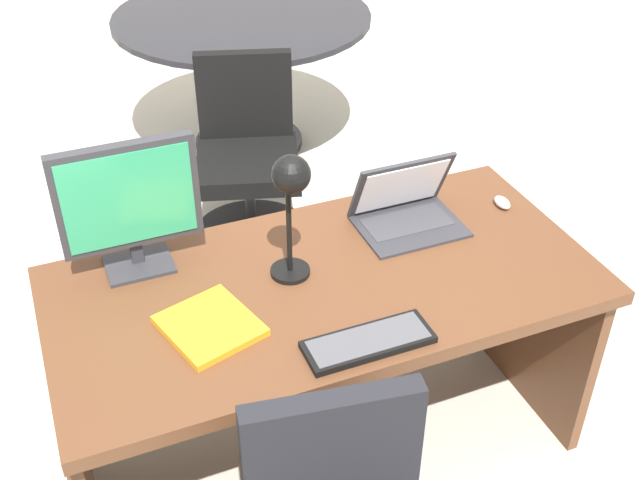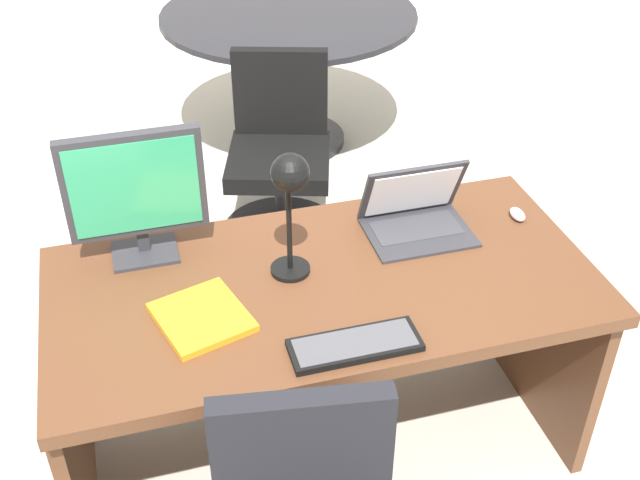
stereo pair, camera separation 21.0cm
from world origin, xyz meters
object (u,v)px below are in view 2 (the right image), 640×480
Objects in this scene: desk at (320,321)px; desk_lamp at (290,189)px; keyboard at (355,345)px; mouse at (517,214)px; laptop at (415,209)px; monitor at (135,190)px; meeting_chair_near at (280,166)px; book at (202,317)px; meeting_table at (289,45)px.

desk is 3.92× the size of desk_lamp.
mouse is at bearing 32.12° from keyboard.
mouse reaches higher than desk.
laptop is 0.62m from keyboard.
laptop is at bearing 171.79° from mouse.
monitor is at bearing 154.96° from desk.
desk_lamp is at bearing -101.30° from meeting_chair_near.
book is (-0.38, -0.12, 0.21)m from desk.
book is (0.12, -0.36, -0.22)m from monitor.
book is 2.43m from meeting_table.
desk is at bearing 18.22° from book.
monitor is 1.42m from meeting_chair_near.
monitor is 1.26× the size of laptop.
mouse is 0.09× the size of meeting_chair_near.
desk_lamp is (-0.80, -0.10, 0.29)m from mouse.
laptop reaches higher than meeting_chair_near.
meeting_chair_near is (0.55, 1.43, -0.40)m from book.
mouse reaches higher than keyboard.
desk is 4.91× the size of laptop.
meeting_table is (0.44, 2.51, -0.17)m from keyboard.
laptop is at bearing 18.31° from desk_lamp.
monitor is 1.24m from mouse.
laptop is (0.86, -0.08, -0.16)m from monitor.
mouse is at bearing -8.21° from laptop.
keyboard is 0.41× the size of meeting_chair_near.
keyboard is at bearing -49.30° from monitor.
laptop is 0.53m from desk_lamp.
keyboard is 0.84m from mouse.
desk_lamp reaches higher than meeting_chair_near.
desk is 21.82× the size of mouse.
desk_lamp reaches higher than laptop.
monitor is at bearing 108.98° from book.
keyboard is at bearing -99.92° from meeting_table.
mouse is (1.21, -0.13, -0.22)m from monitor.
mouse is (0.71, 0.45, 0.01)m from keyboard.
monitor is 2.18m from meeting_table.
meeting_chair_near is (-0.18, 1.16, -0.46)m from laptop.
monitor is 0.48m from desk_lamp.
mouse is 0.24× the size of book.
mouse is (0.71, 0.10, 0.21)m from desk.
book is (-0.38, 0.22, -0.00)m from keyboard.
monitor reaches higher than book.
desk is 0.45m from book.
desk_lamp is at bearing -103.61° from meeting_table.
meeting_chair_near is (0.18, 1.31, -0.20)m from desk.
book reaches higher than desk.
keyboard is at bearing -96.09° from meeting_chair_near.
laptop is 0.24× the size of meeting_table.
desk_lamp is 1.36× the size of book.
laptop reaches higher than keyboard.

